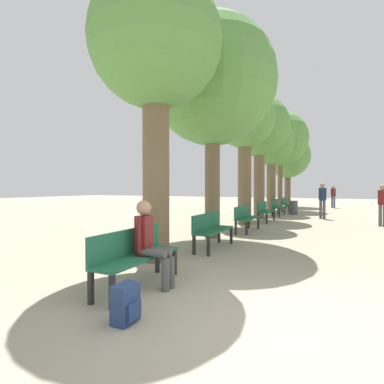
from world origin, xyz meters
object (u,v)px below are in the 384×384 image
(bench_row_5, at_px, (286,203))
(trash_bin, at_px, (293,208))
(bench_row_2, at_px, (245,216))
(tree_row_2, at_px, (245,122))
(backpack, at_px, (126,304))
(tree_row_5, at_px, (280,139))
(pedestrian_mid, at_px, (322,198))
(bench_row_0, at_px, (134,252))
(bench_row_4, at_px, (277,206))
(pedestrian_far, at_px, (383,202))
(person_seated, at_px, (151,241))
(bench_row_3, at_px, (265,210))
(tree_row_3, at_px, (259,128))
(tree_row_0, at_px, (156,48))
(bench_row_1, at_px, (211,227))
(tree_row_6, at_px, (288,156))
(pedestrian_near, at_px, (333,195))
(tree_row_4, at_px, (271,145))
(tree_row_1, at_px, (212,83))

(bench_row_5, bearing_deg, trash_bin, -70.97)
(bench_row_2, height_order, tree_row_2, tree_row_2)
(bench_row_5, bearing_deg, backpack, -87.78)
(tree_row_5, distance_m, pedestrian_mid, 6.89)
(bench_row_0, xyz_separation_m, tree_row_2, (-0.56, 8.09, 3.58))
(bench_row_4, height_order, pedestrian_mid, pedestrian_mid)
(tree_row_2, relative_size, backpack, 12.95)
(pedestrian_mid, relative_size, pedestrian_far, 1.06)
(bench_row_5, xyz_separation_m, person_seated, (0.22, -15.32, 0.18))
(bench_row_3, bearing_deg, backpack, -86.45)
(tree_row_5, xyz_separation_m, trash_bin, (1.24, -3.38, -4.32))
(tree_row_3, bearing_deg, tree_row_0, -90.00)
(tree_row_0, height_order, trash_bin, tree_row_0)
(bench_row_1, height_order, tree_row_6, tree_row_6)
(bench_row_4, xyz_separation_m, backpack, (0.64, -13.35, -0.30))
(bench_row_0, xyz_separation_m, pedestrian_far, (4.35, 9.67, 0.40))
(bench_row_1, xyz_separation_m, tree_row_5, (-0.56, 13.74, 4.18))
(bench_row_1, relative_size, pedestrian_mid, 0.99)
(bench_row_3, xyz_separation_m, tree_row_0, (-0.56, -7.76, 3.76))
(tree_row_6, distance_m, person_seated, 20.51)
(bench_row_0, relative_size, pedestrian_near, 1.03)
(tree_row_0, bearing_deg, tree_row_2, 90.00)
(tree_row_2, height_order, trash_bin, tree_row_2)
(tree_row_6, distance_m, trash_bin, 7.84)
(pedestrian_near, bearing_deg, tree_row_4, -116.39)
(person_seated, bearing_deg, backpack, -69.60)
(bench_row_4, distance_m, tree_row_3, 4.18)
(tree_row_2, bearing_deg, pedestrian_mid, 52.85)
(tree_row_0, bearing_deg, tree_row_6, 90.00)
(bench_row_0, height_order, bench_row_3, same)
(bench_row_2, bearing_deg, bench_row_3, 90.00)
(bench_row_1, height_order, tree_row_5, tree_row_5)
(bench_row_2, distance_m, tree_row_5, 11.46)
(bench_row_4, bearing_deg, tree_row_0, -92.95)
(bench_row_0, bearing_deg, bench_row_5, 90.00)
(pedestrian_near, relative_size, pedestrian_far, 1.02)
(bench_row_1, bearing_deg, bench_row_0, -90.00)
(bench_row_0, xyz_separation_m, bench_row_2, (0.00, 6.17, 0.00))
(pedestrian_far, bearing_deg, pedestrian_mid, 136.37)
(bench_row_5, height_order, tree_row_3, tree_row_3)
(tree_row_6, xyz_separation_m, backpack, (1.20, -21.37, -3.65))
(tree_row_6, distance_m, pedestrian_far, 12.12)
(tree_row_6, relative_size, pedestrian_mid, 3.31)
(bench_row_0, distance_m, bench_row_2, 6.17)
(pedestrian_mid, bearing_deg, bench_row_3, -131.62)
(tree_row_1, height_order, pedestrian_far, tree_row_1)
(person_seated, relative_size, trash_bin, 1.73)
(bench_row_2, xyz_separation_m, trash_bin, (0.68, 7.28, -0.14))
(bench_row_2, relative_size, pedestrian_near, 1.03)
(bench_row_3, bearing_deg, tree_row_2, -115.66)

